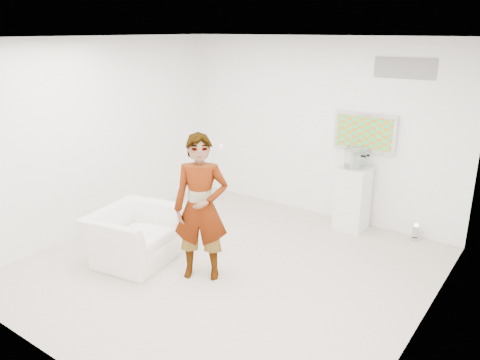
% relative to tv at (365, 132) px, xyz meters
% --- Properties ---
extents(room, '(5.01, 5.01, 3.00)m').
position_rel_tv_xyz_m(room, '(-0.85, -2.45, -0.05)').
color(room, beige).
rests_on(room, ground).
extents(tv, '(1.00, 0.08, 0.60)m').
position_rel_tv_xyz_m(tv, '(0.00, 0.00, 0.00)').
color(tv, silver).
rests_on(tv, room).
extents(logo_decal, '(0.90, 0.02, 0.30)m').
position_rel_tv_xyz_m(logo_decal, '(0.50, 0.04, 1.00)').
color(logo_decal, gray).
rests_on(logo_decal, room).
extents(person, '(0.83, 0.75, 1.90)m').
position_rel_tv_xyz_m(person, '(-0.98, -2.83, -0.60)').
color(person, white).
rests_on(person, room).
extents(armchair, '(1.17, 1.28, 0.73)m').
position_rel_tv_xyz_m(armchair, '(-2.03, -3.05, -1.18)').
color(armchair, white).
rests_on(armchair, room).
extents(pedestal, '(0.51, 0.51, 1.03)m').
position_rel_tv_xyz_m(pedestal, '(-0.01, -0.26, -1.03)').
color(pedestal, white).
rests_on(pedestal, room).
extents(floor_uplight, '(0.19, 0.19, 0.26)m').
position_rel_tv_xyz_m(floor_uplight, '(0.97, -0.09, -1.42)').
color(floor_uplight, silver).
rests_on(floor_uplight, room).
extents(vitrine, '(0.40, 0.40, 0.32)m').
position_rel_tv_xyz_m(vitrine, '(-0.01, -0.26, -0.36)').
color(vitrine, white).
rests_on(vitrine, pedestal).
extents(console, '(0.11, 0.16, 0.22)m').
position_rel_tv_xyz_m(console, '(-0.01, -0.26, -0.41)').
color(console, white).
rests_on(console, pedestal).
extents(wii_remote, '(0.11, 0.12, 0.03)m').
position_rel_tv_xyz_m(wii_remote, '(-0.84, -2.58, 0.16)').
color(wii_remote, white).
rests_on(wii_remote, person).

